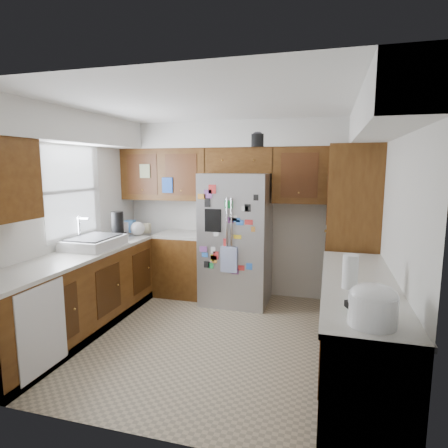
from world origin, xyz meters
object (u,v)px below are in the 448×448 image
Objects in this scene: fridge at (236,239)px; rice_cooker at (373,304)px; pantry at (351,232)px; paper_towel at (350,272)px.

rice_cooker is (1.50, -2.58, 0.15)m from fridge.
pantry is 1.51m from fridge.
paper_towel is at bearing -53.25° from fridge.
rice_cooker is 1.10× the size of paper_towel.
pantry is 7.77× the size of paper_towel.
pantry is at bearing -2.06° from fridge.
rice_cooker is at bearing -82.13° from paper_towel.
fridge reaches higher than rice_cooker.
rice_cooker is 0.71m from paper_towel.
pantry is 1.83m from paper_towel.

